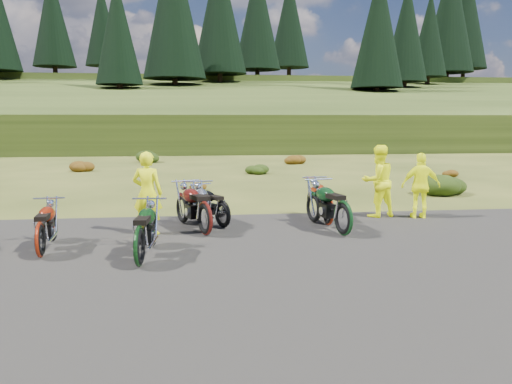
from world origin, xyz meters
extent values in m
plane|color=#354015|center=(0.00, 0.00, 0.00)|extent=(300.00, 300.00, 0.00)
cube|color=black|center=(0.00, -2.00, 0.00)|extent=(20.00, 12.00, 0.04)
cube|color=#2A3812|center=(0.00, 110.00, 0.00)|extent=(300.00, 90.00, 9.17)
cylinder|color=black|center=(-21.00, 69.00, 9.48)|extent=(0.70, 0.70, 2.20)
cone|color=black|center=(-21.00, 69.00, 17.38)|extent=(6.16, 6.16, 14.00)
cylinder|color=black|center=(-15.00, 75.00, 10.27)|extent=(0.70, 0.70, 2.20)
cone|color=black|center=(-15.00, 75.00, 17.67)|extent=(5.72, 5.72, 13.00)
cylinder|color=black|center=(-9.00, 50.00, 5.69)|extent=(0.70, 0.70, 2.20)
cone|color=black|center=(-9.00, 50.00, 12.59)|extent=(5.28, 5.28, 12.00)
cylinder|color=black|center=(-3.00, 56.00, 6.88)|extent=(0.70, 0.70, 2.20)
cone|color=black|center=(-3.00, 56.00, 16.78)|extent=(7.92, 7.92, 18.00)
cylinder|color=black|center=(3.00, 62.00, 8.08)|extent=(0.70, 0.70, 2.20)
cone|color=black|center=(3.00, 62.00, 17.48)|extent=(7.48, 7.48, 17.00)
cylinder|color=black|center=(9.00, 68.00, 9.28)|extent=(0.70, 0.70, 2.20)
cone|color=black|center=(9.00, 68.00, 18.18)|extent=(7.04, 7.04, 16.00)
cylinder|color=black|center=(15.00, 74.00, 10.27)|extent=(0.70, 0.70, 2.20)
cone|color=black|center=(15.00, 74.00, 18.67)|extent=(6.60, 6.60, 15.00)
cylinder|color=black|center=(21.00, 49.00, 5.49)|extent=(0.70, 0.70, 2.20)
cone|color=black|center=(21.00, 49.00, 13.39)|extent=(6.16, 6.16, 14.00)
cylinder|color=black|center=(27.00, 55.00, 6.68)|extent=(0.70, 0.70, 2.20)
cone|color=black|center=(27.00, 55.00, 14.08)|extent=(5.72, 5.72, 13.00)
cylinder|color=black|center=(33.00, 61.00, 7.88)|extent=(0.70, 0.70, 2.20)
cone|color=black|center=(33.00, 61.00, 14.78)|extent=(5.28, 5.28, 12.00)
cylinder|color=black|center=(39.00, 67.00, 9.08)|extent=(0.70, 0.70, 2.20)
cone|color=black|center=(39.00, 67.00, 18.98)|extent=(7.92, 7.92, 18.00)
cylinder|color=black|center=(45.00, 73.00, 10.27)|extent=(0.70, 0.70, 2.20)
cone|color=black|center=(45.00, 73.00, 19.67)|extent=(7.48, 7.48, 17.00)
ellipsoid|color=#6F320D|center=(-6.20, 16.60, 0.38)|extent=(1.30, 1.30, 0.77)
ellipsoid|color=#1B320C|center=(-3.30, 21.90, 0.46)|extent=(1.56, 1.56, 0.92)
ellipsoid|color=#6F320D|center=(-0.40, 9.20, 0.23)|extent=(0.77, 0.77, 0.45)
ellipsoid|color=#1B320C|center=(2.50, 14.50, 0.31)|extent=(1.03, 1.03, 0.61)
ellipsoid|color=#6F320D|center=(5.40, 19.80, 0.38)|extent=(1.30, 1.30, 0.77)
ellipsoid|color=#1B320C|center=(8.30, 7.10, 0.46)|extent=(1.56, 1.56, 0.92)
ellipsoid|color=#6F320D|center=(11.20, 12.40, 0.23)|extent=(0.77, 0.77, 0.45)
imported|color=#F6FF0D|center=(-1.46, 1.92, 0.94)|extent=(0.78, 0.61, 1.89)
imported|color=#F6FF0D|center=(4.46, 3.32, 0.96)|extent=(1.09, 0.93, 1.93)
imported|color=#F6FF0D|center=(5.52, 3.00, 0.86)|extent=(1.06, 0.55, 1.73)
camera|label=1|loc=(-0.32, -9.43, 2.61)|focal=35.00mm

